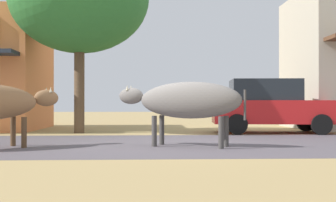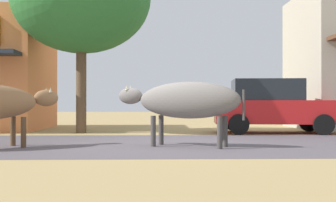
# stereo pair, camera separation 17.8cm
# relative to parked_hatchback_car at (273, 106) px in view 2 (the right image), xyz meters

# --- Properties ---
(ground) EXTENTS (80.00, 80.00, 0.00)m
(ground) POSITION_rel_parked_hatchback_car_xyz_m (-3.48, -3.70, -0.84)
(ground) COLOR tan
(asphalt_road) EXTENTS (72.00, 5.59, 0.00)m
(asphalt_road) POSITION_rel_parked_hatchback_car_xyz_m (-3.48, -3.70, -0.84)
(asphalt_road) COLOR #595157
(asphalt_road) RESTS_ON ground
(parked_hatchback_car) EXTENTS (3.86, 2.19, 1.64)m
(parked_hatchback_car) POSITION_rel_parked_hatchback_car_xyz_m (0.00, 0.00, 0.00)
(parked_hatchback_car) COLOR red
(parked_hatchback_car) RESTS_ON ground
(cow_far_dark) EXTENTS (2.70, 1.48, 1.36)m
(cow_far_dark) POSITION_rel_parked_hatchback_car_xyz_m (-2.99, -4.33, 0.12)
(cow_far_dark) COLOR slate
(cow_far_dark) RESTS_ON ground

